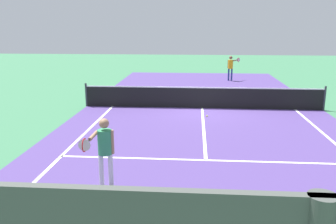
{
  "coord_description": "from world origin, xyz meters",
  "views": [
    {
      "loc": [
        -0.34,
        -15.66,
        3.63
      ],
      "look_at": [
        -1.16,
        -4.95,
        1.0
      ],
      "focal_mm": 37.93,
      "sensor_mm": 36.0,
      "label": 1
    }
  ],
  "objects": [
    {
      "name": "ground_plane",
      "position": [
        0.0,
        0.0,
        0.0
      ],
      "size": [
        60.0,
        60.0,
        0.0
      ],
      "primitive_type": "plane",
      "color": "#38724C"
    },
    {
      "name": "court_surface_inbounds",
      "position": [
        0.0,
        0.0,
        0.0
      ],
      "size": [
        10.62,
        24.4,
        0.0
      ],
      "primitive_type": "cube",
      "color": "#4C387A",
      "rests_on": "ground_plane"
    },
    {
      "name": "player_far",
      "position": [
        2.02,
        8.35,
        1.04
      ],
      "size": [
        0.89,
        1.0,
        1.67
      ],
      "color": "navy",
      "rests_on": "ground_plane"
    },
    {
      "name": "tennis_ball_near_net",
      "position": [
        0.17,
        -1.55,
        0.03
      ],
      "size": [
        0.07,
        0.07,
        0.07
      ],
      "primitive_type": "sphere",
      "color": "#CCE033",
      "rests_on": "ground_plane"
    },
    {
      "name": "line_service_near",
      "position": [
        0.0,
        -6.4,
        0.0
      ],
      "size": [
        8.22,
        0.1,
        0.01
      ],
      "primitive_type": "cube",
      "color": "white",
      "rests_on": "ground_plane"
    },
    {
      "name": "line_sideline_left",
      "position": [
        -4.11,
        -5.95,
        0.0
      ],
      "size": [
        0.1,
        11.89,
        0.01
      ],
      "primitive_type": "cube",
      "color": "white",
      "rests_on": "ground_plane"
    },
    {
      "name": "line_center_service",
      "position": [
        0.0,
        -3.2,
        0.0
      ],
      "size": [
        0.1,
        6.4,
        0.01
      ],
      "primitive_type": "cube",
      "color": "white",
      "rests_on": "ground_plane"
    },
    {
      "name": "net",
      "position": [
        0.0,
        0.0,
        0.49
      ],
      "size": [
        10.72,
        0.09,
        1.07
      ],
      "color": "#33383D",
      "rests_on": "ground_plane"
    },
    {
      "name": "player_near",
      "position": [
        -2.33,
        -8.28,
        1.01
      ],
      "size": [
        0.51,
        1.2,
        1.63
      ],
      "color": "white",
      "rests_on": "ground_plane"
    }
  ]
}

